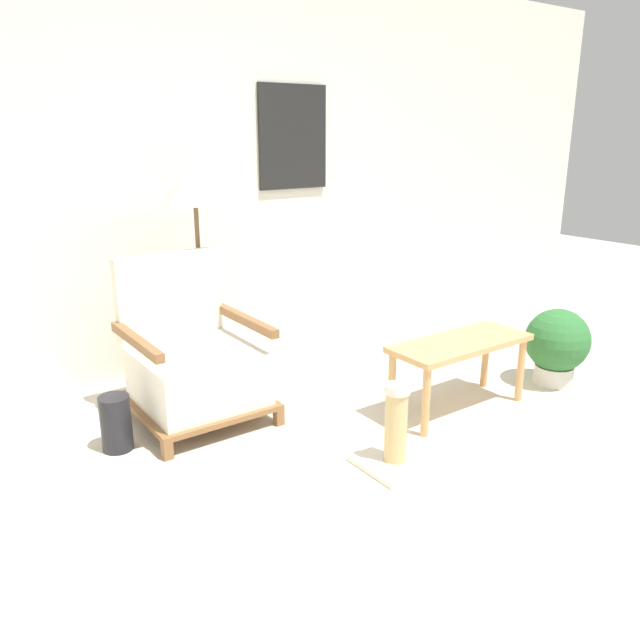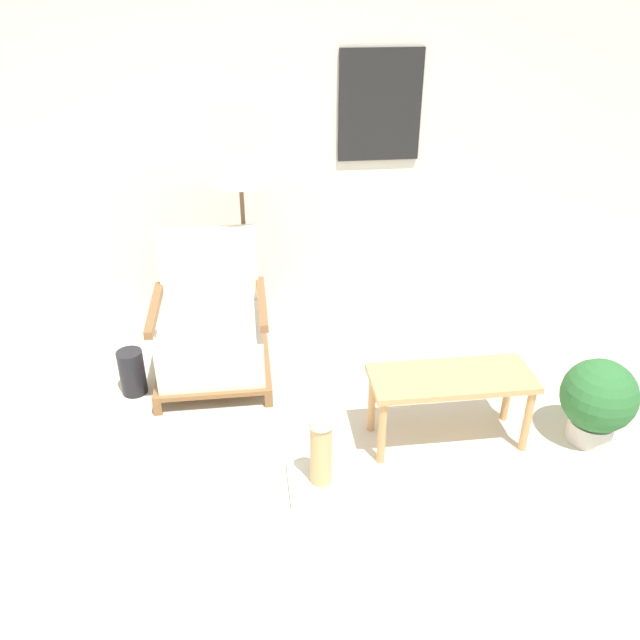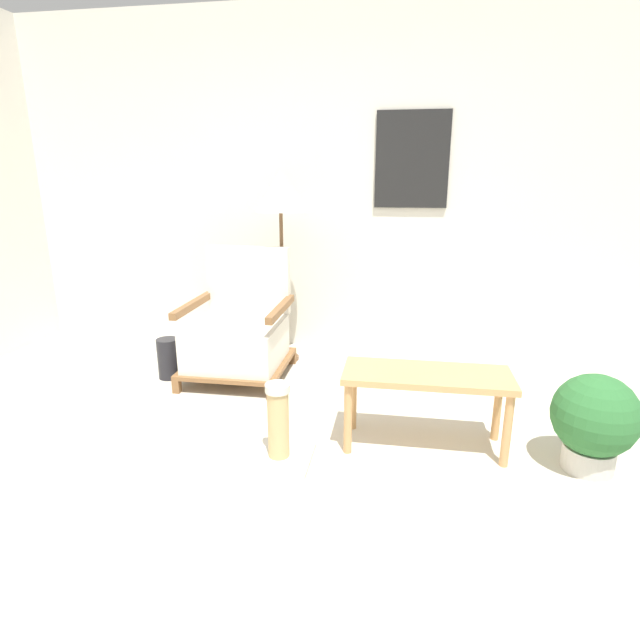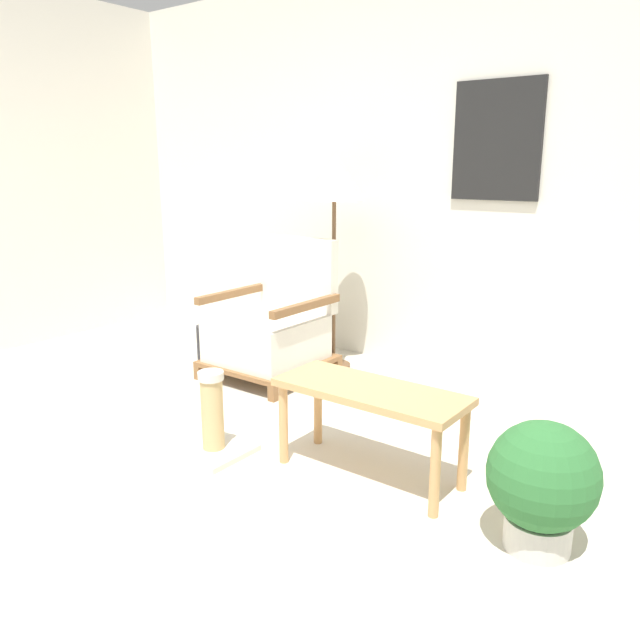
{
  "view_description": "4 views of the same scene",
  "coord_description": "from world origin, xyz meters",
  "px_view_note": "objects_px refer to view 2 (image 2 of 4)",
  "views": [
    {
      "loc": [
        -1.93,
        -1.5,
        1.6
      ],
      "look_at": [
        0.06,
        1.29,
        0.55
      ],
      "focal_mm": 35.0,
      "sensor_mm": 36.0,
      "label": 1
    },
    {
      "loc": [
        -0.33,
        -1.87,
        2.31
      ],
      "look_at": [
        0.06,
        1.29,
        0.55
      ],
      "focal_mm": 35.0,
      "sensor_mm": 36.0,
      "label": 2
    },
    {
      "loc": [
        0.56,
        -1.71,
        1.43
      ],
      "look_at": [
        0.06,
        1.29,
        0.55
      ],
      "focal_mm": 28.0,
      "sensor_mm": 36.0,
      "label": 3
    },
    {
      "loc": [
        2.13,
        -1.45,
        1.41
      ],
      "look_at": [
        0.06,
        1.29,
        0.55
      ],
      "focal_mm": 35.0,
      "sensor_mm": 36.0,
      "label": 4
    }
  ],
  "objects_px": {
    "coffee_table": "(451,386)",
    "floor_lamp": "(240,168)",
    "vase": "(132,372)",
    "potted_plant": "(598,399)",
    "armchair": "(212,333)",
    "scratching_post": "(321,463)"
  },
  "relations": [
    {
      "from": "coffee_table",
      "to": "floor_lamp",
      "type": "bearing_deg",
      "value": 131.77
    },
    {
      "from": "vase",
      "to": "potted_plant",
      "type": "bearing_deg",
      "value": -16.66
    },
    {
      "from": "armchair",
      "to": "vase",
      "type": "distance_m",
      "value": 0.55
    },
    {
      "from": "floor_lamp",
      "to": "potted_plant",
      "type": "bearing_deg",
      "value": -34.49
    },
    {
      "from": "floor_lamp",
      "to": "coffee_table",
      "type": "distance_m",
      "value": 1.84
    },
    {
      "from": "coffee_table",
      "to": "scratching_post",
      "type": "xyz_separation_m",
      "value": [
        -0.74,
        -0.28,
        -0.22
      ]
    },
    {
      "from": "coffee_table",
      "to": "potted_plant",
      "type": "xyz_separation_m",
      "value": [
        0.81,
        -0.1,
        -0.09
      ]
    },
    {
      "from": "floor_lamp",
      "to": "coffee_table",
      "type": "xyz_separation_m",
      "value": [
        1.07,
        -1.19,
        -0.9
      ]
    },
    {
      "from": "floor_lamp",
      "to": "potted_plant",
      "type": "relative_size",
      "value": 2.91
    },
    {
      "from": "armchair",
      "to": "coffee_table",
      "type": "distance_m",
      "value": 1.54
    },
    {
      "from": "floor_lamp",
      "to": "armchair",
      "type": "bearing_deg",
      "value": -122.46
    },
    {
      "from": "floor_lamp",
      "to": "vase",
      "type": "bearing_deg",
      "value": -145.7
    },
    {
      "from": "armchair",
      "to": "floor_lamp",
      "type": "relative_size",
      "value": 0.63
    },
    {
      "from": "vase",
      "to": "floor_lamp",
      "type": "bearing_deg",
      "value": 34.3
    },
    {
      "from": "potted_plant",
      "to": "armchair",
      "type": "bearing_deg",
      "value": 156.71
    },
    {
      "from": "potted_plant",
      "to": "floor_lamp",
      "type": "bearing_deg",
      "value": 145.51
    },
    {
      "from": "armchair",
      "to": "coffee_table",
      "type": "bearing_deg",
      "value": -31.94
    },
    {
      "from": "coffee_table",
      "to": "scratching_post",
      "type": "bearing_deg",
      "value": -159.69
    },
    {
      "from": "floor_lamp",
      "to": "potted_plant",
      "type": "xyz_separation_m",
      "value": [
        1.88,
        -1.29,
        -0.99
      ]
    },
    {
      "from": "vase",
      "to": "scratching_post",
      "type": "xyz_separation_m",
      "value": [
        1.07,
        -0.96,
        -0.0
      ]
    },
    {
      "from": "vase",
      "to": "coffee_table",
      "type": "bearing_deg",
      "value": -20.8
    },
    {
      "from": "vase",
      "to": "potted_plant",
      "type": "distance_m",
      "value": 2.74
    }
  ]
}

